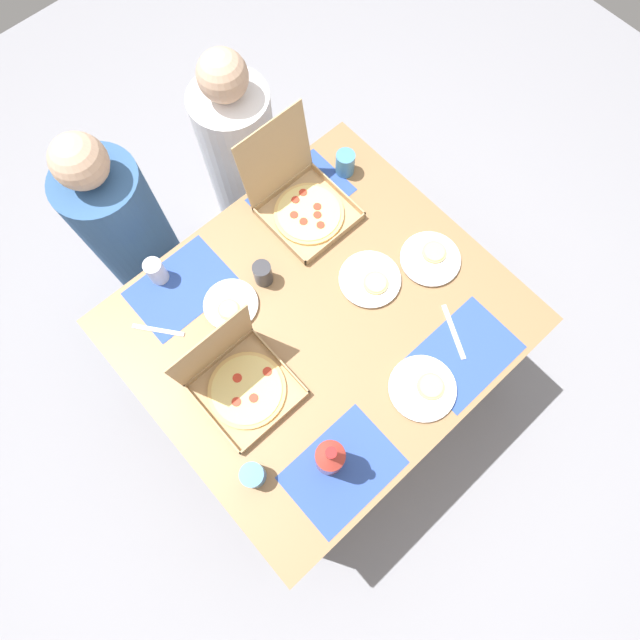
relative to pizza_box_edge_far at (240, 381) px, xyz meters
name	(u,v)px	position (x,y,z in m)	size (l,w,h in m)	color
ground_plane	(320,371)	(0.36, -0.01, -0.82)	(6.00, 6.00, 0.00)	gray
dining_table	(320,329)	(0.36, -0.01, -0.16)	(1.30, 1.17, 0.77)	#3F3328
placemat_near_left	(343,470)	(0.06, -0.44, -0.05)	(0.36, 0.26, 0.00)	#2D4C9E
placemat_near_right	(465,354)	(0.65, -0.44, -0.05)	(0.36, 0.26, 0.00)	#2D4C9E
placemat_far_left	(181,288)	(0.06, 0.43, -0.05)	(0.36, 0.26, 0.00)	#2D4C9E
placemat_far_right	(301,195)	(0.65, 0.43, -0.05)	(0.36, 0.26, 0.00)	#2D4C9E
pizza_box_edge_far	(240,381)	(0.00, 0.00, 0.00)	(0.30, 0.31, 0.34)	tan
pizza_box_corner_left	(302,201)	(0.61, 0.38, 0.00)	(0.31, 0.36, 0.34)	tan
plate_middle	(430,258)	(0.82, -0.11, -0.04)	(0.23, 0.23, 0.03)	white
plate_far_left	(370,280)	(0.60, -0.02, -0.04)	(0.23, 0.23, 0.03)	white
plate_near_left	(423,388)	(0.45, -0.43, -0.04)	(0.23, 0.23, 0.03)	white
plate_far_right	(231,305)	(0.15, 0.25, -0.04)	(0.20, 0.20, 0.03)	white
soda_bottle	(330,458)	(0.05, -0.39, 0.08)	(0.09, 0.09, 0.32)	#B2382D
cup_clear_right	(263,273)	(0.31, 0.25, 0.00)	(0.07, 0.07, 0.10)	#333338
cup_clear_left	(345,163)	(0.85, 0.39, 0.00)	(0.07, 0.07, 0.10)	teal
cup_spare	(156,271)	(0.03, 0.51, 0.00)	(0.07, 0.07, 0.11)	silver
cup_dark	(253,475)	(-0.16, -0.26, -0.01)	(0.08, 0.08, 0.09)	teal
knife_by_far_left	(453,332)	(0.68, -0.36, -0.05)	(0.21, 0.02, 0.01)	#B7B7BC
fork_by_far_right	(158,330)	(-0.10, 0.35, -0.05)	(0.19, 0.02, 0.01)	#B7B7BC
diner_left_seat	(137,243)	(0.06, 0.84, -0.28)	(0.32, 0.32, 1.20)	#33598C
diner_right_seat	(244,168)	(0.65, 0.84, -0.30)	(0.32, 0.32, 1.16)	white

